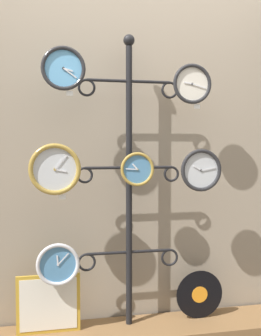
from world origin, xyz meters
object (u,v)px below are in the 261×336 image
object	(u,v)px
clock_bottom_left	(58,264)
picture_frame	(49,304)
clock_top_right	(192,84)
clock_middle_right	(201,170)
vinyl_record	(200,294)
clock_top_left	(63,68)
clock_middle_center	(137,169)
clock_middle_left	(55,169)
display_stand	(129,221)

from	to	relation	value
clock_bottom_left	picture_frame	distance (m)	0.29
clock_top_right	clock_middle_right	bearing A→B (deg)	-30.83
vinyl_record	clock_top_left	bearing A→B (deg)	-174.28
clock_middle_center	clock_middle_right	world-z (taller)	clock_middle_right
clock_middle_center	picture_frame	distance (m)	1.03
clock_middle_left	picture_frame	xyz separation A→B (m)	(-0.05, 0.09, -0.87)
clock_middle_right	clock_middle_left	bearing A→B (deg)	-179.76
clock_bottom_left	vinyl_record	xyz separation A→B (m)	(0.97, 0.08, -0.29)
clock_middle_right	clock_bottom_left	distance (m)	1.09
display_stand	clock_top_right	size ratio (longest dim) A/B	7.53
clock_middle_left	picture_frame	size ratio (longest dim) A/B	0.79
clock_middle_right	display_stand	bearing A→B (deg)	166.55
clock_top_right	vinyl_record	distance (m)	1.44
clock_top_left	clock_middle_left	size ratio (longest dim) A/B	0.85
picture_frame	clock_middle_left	bearing A→B (deg)	-61.21
display_stand	clock_top_right	xyz separation A→B (m)	(0.41, -0.08, 0.90)
clock_top_left	clock_top_right	distance (m)	0.83
clock_top_left	clock_middle_left	distance (m)	0.61
clock_top_right	clock_middle_left	bearing A→B (deg)	-177.66
clock_top_left	picture_frame	bearing A→B (deg)	142.15
clock_top_right	clock_bottom_left	bearing A→B (deg)	-178.79
clock_bottom_left	clock_middle_left	bearing A→B (deg)	-126.13
display_stand	vinyl_record	world-z (taller)	display_stand
clock_top_right	clock_middle_center	distance (m)	0.67
display_stand	clock_middle_right	world-z (taller)	display_stand
clock_middle_left	vinyl_record	xyz separation A→B (m)	(0.98, 0.10, -0.89)
display_stand	clock_middle_center	bearing A→B (deg)	-66.89
clock_top_right	clock_middle_right	world-z (taller)	clock_top_right
display_stand	clock_middle_left	distance (m)	0.61
display_stand	vinyl_record	distance (m)	0.73
clock_middle_center	vinyl_record	bearing A→B (deg)	8.65
clock_top_left	clock_middle_center	bearing A→B (deg)	2.78
display_stand	clock_top_right	distance (m)	0.99
clock_middle_center	vinyl_record	xyz separation A→B (m)	(0.46, 0.07, -0.88)
clock_top_left	clock_bottom_left	world-z (taller)	clock_top_left
clock_middle_left	clock_bottom_left	size ratio (longest dim) A/B	1.18
clock_top_left	vinyl_record	size ratio (longest dim) A/B	0.80
clock_bottom_left	picture_frame	xyz separation A→B (m)	(-0.06, 0.07, -0.27)
clock_top_right	clock_middle_left	xyz separation A→B (m)	(-0.89, -0.04, -0.55)
clock_middle_right	picture_frame	xyz separation A→B (m)	(-0.99, 0.08, -0.85)
vinyl_record	picture_frame	distance (m)	1.03
clock_middle_center	picture_frame	bearing A→B (deg)	174.11
clock_middle_center	picture_frame	world-z (taller)	clock_middle_center
clock_top_left	clock_middle_left	bearing A→B (deg)	-173.90
vinyl_record	clock_middle_right	bearing A→B (deg)	-110.98
display_stand	picture_frame	size ratio (longest dim) A/B	4.93
clock_top_left	clock_middle_right	xyz separation A→B (m)	(0.89, -0.00, -0.63)
vinyl_record	picture_frame	size ratio (longest dim) A/B	0.83
display_stand	clock_middle_left	bearing A→B (deg)	-166.71
clock_middle_center	clock_top_left	bearing A→B (deg)	-177.22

